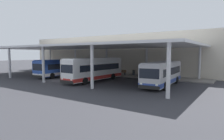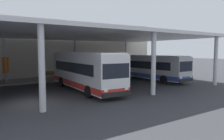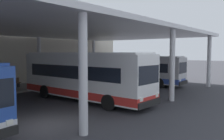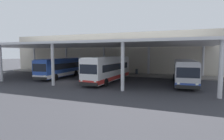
% 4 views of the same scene
% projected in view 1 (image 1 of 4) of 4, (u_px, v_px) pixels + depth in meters
% --- Properties ---
extents(ground_plane, '(200.00, 200.00, 0.00)m').
position_uv_depth(ground_plane, '(57.00, 80.00, 30.65)').
color(ground_plane, '#333338').
extents(platform_kerb, '(42.00, 4.50, 0.18)m').
position_uv_depth(platform_kerb, '(102.00, 74.00, 40.37)').
color(platform_kerb, gray).
rests_on(platform_kerb, ground).
extents(station_building_facade, '(48.00, 1.60, 8.23)m').
position_uv_depth(station_building_facade, '(110.00, 54.00, 42.73)').
color(station_building_facade, beige).
rests_on(station_building_facade, ground).
extents(canopy_shelter, '(40.00, 17.00, 5.55)m').
position_uv_depth(canopy_shelter, '(81.00, 48.00, 34.77)').
color(canopy_shelter, silver).
rests_on(canopy_shelter, ground).
extents(bus_nearest_bay, '(3.18, 10.67, 3.17)m').
position_uv_depth(bus_nearest_bay, '(61.00, 68.00, 36.01)').
color(bus_nearest_bay, '#284CA8').
rests_on(bus_nearest_bay, ground).
extents(bus_second_bay, '(2.97, 11.40, 3.57)m').
position_uv_depth(bus_second_bay, '(95.00, 69.00, 29.79)').
color(bus_second_bay, white).
rests_on(bus_second_bay, ground).
extents(bus_middle_bay, '(3.10, 10.65, 3.17)m').
position_uv_depth(bus_middle_bay, '(163.00, 73.00, 25.54)').
color(bus_middle_bay, '#B7B7BC').
rests_on(bus_middle_bay, ground).
extents(bench_waiting, '(1.80, 0.45, 0.92)m').
position_uv_depth(bench_waiting, '(122.00, 72.00, 37.69)').
color(bench_waiting, brown).
rests_on(bench_waiting, platform_kerb).
extents(trash_bin, '(0.52, 0.52, 0.98)m').
position_uv_depth(trash_bin, '(134.00, 73.00, 36.51)').
color(trash_bin, '#33383D').
rests_on(trash_bin, platform_kerb).
extents(banner_sign, '(0.70, 0.12, 3.20)m').
position_uv_depth(banner_sign, '(98.00, 65.00, 39.73)').
color(banner_sign, '#B2B2B7').
rests_on(banner_sign, platform_kerb).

